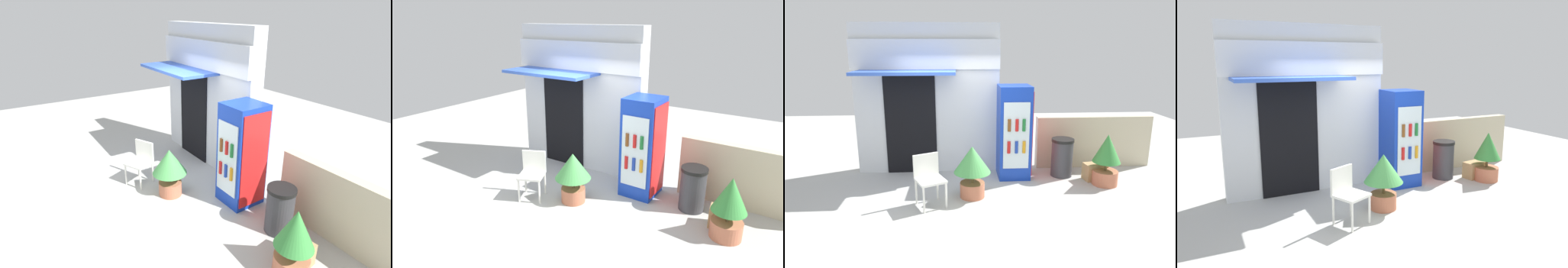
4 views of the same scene
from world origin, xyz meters
TOP-DOWN VIEW (x-y plane):
  - ground at (0.00, 0.00)m, footprint 16.00×16.00m
  - storefront_building at (-0.71, 1.61)m, footprint 3.01×1.19m
  - drink_cooler at (1.09, 1.11)m, footprint 0.66×0.73m
  - plastic_chair at (-0.57, -0.13)m, footprint 0.59×0.59m
  - potted_plant_near_shop at (0.19, 0.12)m, footprint 0.66×0.66m
  - potted_plant_curbside at (2.82, 0.53)m, footprint 0.53×0.53m
  - trash_bin at (2.10, 1.06)m, footprint 0.46×0.46m
  - stone_boundary_wall at (2.97, 1.63)m, footprint 2.59×0.21m
  - cardboard_box at (2.72, 0.78)m, footprint 0.47×0.33m

SIDE VIEW (x-z plane):
  - ground at x=0.00m, z-range 0.00..0.00m
  - cardboard_box at x=2.72m, z-range 0.00..0.34m
  - trash_bin at x=2.10m, z-range 0.00..0.80m
  - plastic_chair at x=-0.57m, z-range 0.08..0.96m
  - potted_plant_curbside at x=2.82m, z-range 0.05..1.07m
  - stone_boundary_wall at x=2.97m, z-range 0.00..1.15m
  - potted_plant_near_shop at x=0.19m, z-range 0.12..1.06m
  - drink_cooler at x=1.09m, z-range 0.00..1.90m
  - storefront_building at x=-0.71m, z-range 0.05..3.17m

